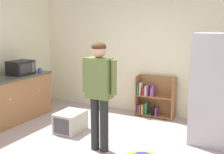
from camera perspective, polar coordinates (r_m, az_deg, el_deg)
The scene contains 10 objects.
ground_plane at distance 4.49m, azimuth -3.90°, elevation -14.92°, with size 12.00×12.00×0.00m, color #A79D9B.
back_wall at distance 6.19m, azimuth 7.15°, elevation 5.15°, with size 5.20×0.06×2.70m, color #EAE6C2.
left_side_wall at distance 6.40m, azimuth -20.83°, elevation 4.72°, with size 0.06×2.99×2.70m, color beige.
refrigerator at distance 4.94m, azimuth 19.70°, elevation -2.22°, with size 0.73×0.68×1.78m.
bookshelf at distance 6.12m, azimuth 8.05°, elevation -4.26°, with size 0.80×0.28×0.85m.
standing_person at distance 4.30m, azimuth -2.52°, elevation -1.92°, with size 0.57×0.22×1.66m.
pet_carrier at distance 5.33m, azimuth -8.20°, elevation -8.70°, with size 0.42×0.55×0.36m.
microwave at distance 6.14m, azimuth -17.50°, elevation 1.78°, with size 0.37×0.48×0.28m.
blue_cup at distance 6.27m, azimuth -13.97°, elevation 1.28°, with size 0.08×0.08×0.10m, color #3256BA.
red_cup at distance 6.45m, azimuth -15.40°, elevation 1.47°, with size 0.08×0.08×0.10m, color red.
Camera 1 is at (2.11, -3.46, 1.94)m, focal length 46.52 mm.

